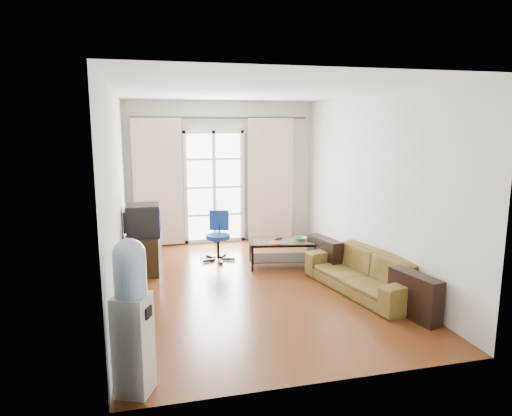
{
  "coord_description": "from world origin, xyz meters",
  "views": [
    {
      "loc": [
        -1.46,
        -6.05,
        2.25
      ],
      "look_at": [
        0.13,
        0.35,
        1.05
      ],
      "focal_mm": 32.0,
      "sensor_mm": 36.0,
      "label": 1
    }
  ],
  "objects": [
    {
      "name": "floor",
      "position": [
        0.0,
        0.0,
        0.0
      ],
      "size": [
        5.2,
        5.2,
        0.0
      ],
      "primitive_type": "plane",
      "color": "brown",
      "rests_on": "ground"
    },
    {
      "name": "ceiling",
      "position": [
        0.0,
        0.0,
        2.7
      ],
      "size": [
        5.2,
        5.2,
        0.0
      ],
      "primitive_type": "plane",
      "rotation": [
        3.14,
        0.0,
        0.0
      ],
      "color": "white",
      "rests_on": "wall_back"
    },
    {
      "name": "wall_back",
      "position": [
        0.0,
        2.6,
        1.35
      ],
      "size": [
        3.6,
        0.02,
        2.7
      ],
      "primitive_type": "cube",
      "color": "silver",
      "rests_on": "floor"
    },
    {
      "name": "wall_front",
      "position": [
        0.0,
        -2.6,
        1.35
      ],
      "size": [
        3.6,
        0.02,
        2.7
      ],
      "primitive_type": "cube",
      "color": "silver",
      "rests_on": "floor"
    },
    {
      "name": "wall_left",
      "position": [
        -1.8,
        0.0,
        1.35
      ],
      "size": [
        0.02,
        5.2,
        2.7
      ],
      "primitive_type": "cube",
      "color": "silver",
      "rests_on": "floor"
    },
    {
      "name": "wall_right",
      "position": [
        1.8,
        0.0,
        1.35
      ],
      "size": [
        0.02,
        5.2,
        2.7
      ],
      "primitive_type": "cube",
      "color": "silver",
      "rests_on": "floor"
    },
    {
      "name": "french_door",
      "position": [
        -0.15,
        2.54,
        1.07
      ],
      "size": [
        1.16,
        0.06,
        2.15
      ],
      "color": "white",
      "rests_on": "wall_back"
    },
    {
      "name": "curtain_rod",
      "position": [
        0.0,
        2.5,
        2.38
      ],
      "size": [
        3.3,
        0.04,
        0.04
      ],
      "primitive_type": "cylinder",
      "rotation": [
        0.0,
        1.57,
        0.0
      ],
      "color": "#4C3F2D",
      "rests_on": "wall_back"
    },
    {
      "name": "curtain_left",
      "position": [
        -1.2,
        2.48,
        1.2
      ],
      "size": [
        0.9,
        0.07,
        2.35
      ],
      "primitive_type": "cube",
      "color": "beige",
      "rests_on": "curtain_rod"
    },
    {
      "name": "curtain_right",
      "position": [
        0.95,
        2.48,
        1.2
      ],
      "size": [
        0.9,
        0.07,
        2.35
      ],
      "primitive_type": "cube",
      "color": "beige",
      "rests_on": "curtain_rod"
    },
    {
      "name": "radiator",
      "position": [
        0.8,
        2.5,
        0.33
      ],
      "size": [
        0.64,
        0.12,
        0.64
      ],
      "primitive_type": "cube",
      "color": "gray",
      "rests_on": "floor"
    },
    {
      "name": "sofa",
      "position": [
        1.4,
        -0.63,
        0.27
      ],
      "size": [
        2.15,
        1.46,
        0.54
      ],
      "primitive_type": "imported",
      "rotation": [
        0.0,
        0.0,
        -1.37
      ],
      "color": "brown",
      "rests_on": "floor"
    },
    {
      "name": "coffee_table",
      "position": [
        0.66,
        0.75,
        0.28
      ],
      "size": [
        1.14,
        0.78,
        0.43
      ],
      "rotation": [
        0.0,
        0.0,
        -0.18
      ],
      "color": "silver",
      "rests_on": "floor"
    },
    {
      "name": "bowl",
      "position": [
        0.94,
        0.67,
        0.45
      ],
      "size": [
        0.35,
        0.35,
        0.05
      ],
      "primitive_type": "imported",
      "rotation": [
        0.0,
        0.0,
        0.43
      ],
      "color": "#348F4F",
      "rests_on": "coffee_table"
    },
    {
      "name": "book",
      "position": [
        0.42,
        0.58,
        0.44
      ],
      "size": [
        0.18,
        0.23,
        0.02
      ],
      "primitive_type": "imported",
      "rotation": [
        0.0,
        0.0,
        -0.08
      ],
      "color": "#A51514",
      "rests_on": "coffee_table"
    },
    {
      "name": "remote",
      "position": [
        0.63,
        0.83,
        0.43
      ],
      "size": [
        0.14,
        0.11,
        0.02
      ],
      "primitive_type": "cube",
      "rotation": [
        0.0,
        0.0,
        0.59
      ],
      "color": "black",
      "rests_on": "coffee_table"
    },
    {
      "name": "tv_stand",
      "position": [
        -1.51,
        0.99,
        0.29
      ],
      "size": [
        0.59,
        0.82,
        0.57
      ],
      "primitive_type": "cube",
      "rotation": [
        0.0,
        0.0,
        -0.1
      ],
      "color": "black",
      "rests_on": "floor"
    },
    {
      "name": "crt_tv",
      "position": [
        -1.51,
        1.0,
        0.81
      ],
      "size": [
        0.55,
        0.54,
        0.49
      ],
      "rotation": [
        0.0,
        0.0,
        -0.02
      ],
      "color": "black",
      "rests_on": "tv_stand"
    },
    {
      "name": "task_chair",
      "position": [
        -0.28,
        1.33,
        0.24
      ],
      "size": [
        0.7,
        0.7,
        0.82
      ],
      "rotation": [
        0.0,
        0.0,
        -0.29
      ],
      "color": "black",
      "rests_on": "floor"
    },
    {
      "name": "water_cooler",
      "position": [
        -1.6,
        -2.35,
        0.71
      ],
      "size": [
        0.36,
        0.36,
        1.35
      ],
      "rotation": [
        0.0,
        0.0,
        -0.41
      ],
      "color": "silver",
      "rests_on": "floor"
    }
  ]
}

